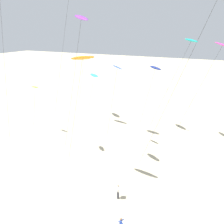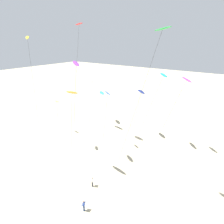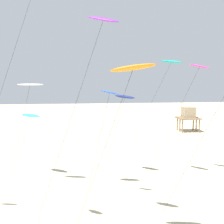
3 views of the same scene
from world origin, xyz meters
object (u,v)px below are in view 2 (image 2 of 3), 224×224
kite_blue (108,94)px  kite_flyer_middle (84,206)px  kite_white (92,80)px  kite_red (79,26)px  kite_teal (163,76)px  kite_navy (141,92)px  kite_magenta (186,80)px  kite_cyan (102,93)px  kite_lime (57,102)px  kite_orange (72,93)px  kite_green (161,34)px  kite_purple (76,65)px  kite_flyer_nearest (92,182)px  kite_yellow (28,41)px

kite_blue → kite_flyer_middle: kite_blue is taller
kite_white → kite_red: size_ratio=0.52×
kite_white → kite_teal: kite_teal is taller
kite_white → kite_navy: (11.48, 2.94, -1.65)m
kite_blue → kite_navy: (2.94, 8.26, -0.82)m
kite_magenta → kite_teal: bearing=-167.6°
kite_cyan → kite_lime: 11.83m
kite_blue → kite_orange: 9.88m
kite_lime → kite_red: kite_red is taller
kite_green → kite_purple: 15.18m
kite_flyer_nearest → kite_teal: bearing=79.5°
kite_magenta → kite_lime: bearing=-162.0°
kite_red → kite_flyer_middle: kite_red is taller
kite_magenta → kite_navy: (-9.40, 1.10, -3.78)m
kite_magenta → kite_flyer_nearest: kite_magenta is taller
kite_purple → kite_orange: 5.08m
kite_green → kite_flyer_nearest: 22.61m
kite_lime → kite_flyer_middle: (20.99, -13.64, -6.88)m
kite_white → kite_navy: kite_white is taller
kite_navy → kite_cyan: bearing=173.7°
kite_purple → kite_yellow: size_ratio=0.83×
kite_white → kite_flyer_middle: bearing=-52.0°
kite_purple → kite_orange: kite_purple is taller
kite_magenta → kite_lime: 28.20m
kite_lime → kite_yellow: 15.41m
kite_navy → kite_red: kite_red is taller
kite_green → kite_orange: bearing=-174.0°
kite_teal → kite_flyer_nearest: kite_teal is taller
kite_lime → kite_yellow: kite_yellow is taller
kite_flyer_middle → kite_white: bearing=128.0°
kite_magenta → kite_white: 21.07m
kite_cyan → kite_teal: kite_teal is taller
kite_blue → kite_lime: 14.26m
kite_white → kite_red: bearing=-68.8°
kite_red → kite_green: bearing=-22.1°
kite_green → kite_flyer_middle: 22.80m
kite_cyan → kite_white: size_ratio=0.68×
kite_red → kite_flyer_middle: size_ratio=14.58×
kite_teal → kite_purple: (-9.60, -12.84, 2.54)m
kite_white → kite_lime: (-5.17, -6.65, -4.55)m
kite_flyer_nearest → kite_flyer_middle: bearing=-62.6°
kite_cyan → kite_lime: kite_cyan is taller
kite_purple → kite_flyer_middle: kite_purple is taller
kite_magenta → kite_orange: size_ratio=1.04×
kite_navy → kite_purple: bearing=-105.8°
kite_green → kite_teal: bearing=108.6°
kite_blue → kite_lime: kite_blue is taller
kite_purple → kite_red: kite_red is taller
kite_magenta → kite_purple: 19.58m
kite_blue → kite_cyan: size_ratio=1.41×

